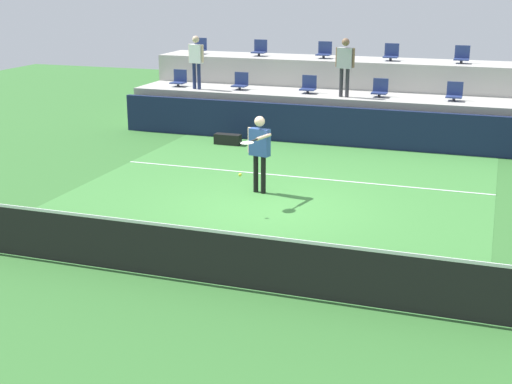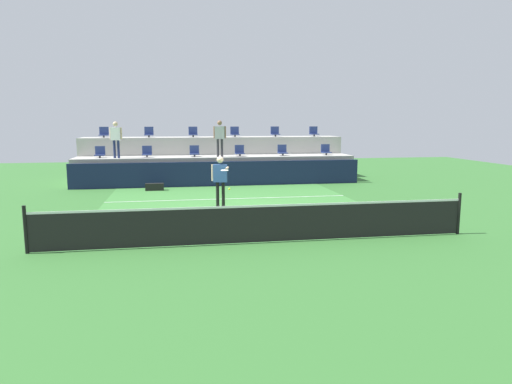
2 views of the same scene
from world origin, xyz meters
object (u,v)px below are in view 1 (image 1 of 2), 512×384
object	(u,v)px
stadium_chair_upper_far_left	(200,47)
stadium_chair_upper_mid_left	(324,51)
stadium_chair_upper_left	(260,49)
stadium_chair_lower_left	(241,82)
spectator_in_white	(196,57)
stadium_chair_lower_mid_left	(309,86)
tennis_player	(259,147)
stadium_chair_lower_mid_right	(380,89)
stadium_chair_upper_mid_right	(391,54)
stadium_chair_upper_right	(462,56)
stadium_chair_lower_far_left	(179,79)
equipment_bag	(228,139)
stadium_chair_lower_right	(454,93)
spectator_leaning_on_rail	(345,62)
tennis_ball	(240,175)

from	to	relation	value
stadium_chair_upper_far_left	stadium_chair_upper_mid_left	xyz separation A→B (m)	(4.32, 0.00, 0.00)
stadium_chair_upper_far_left	stadium_chair_upper_left	xyz separation A→B (m)	(2.15, 0.00, 0.00)
stadium_chair_lower_left	spectator_in_white	bearing A→B (deg)	-163.59
stadium_chair_upper_far_left	stadium_chair_lower_mid_left	bearing A→B (deg)	-22.70
stadium_chair_upper_left	stadium_chair_upper_mid_left	xyz separation A→B (m)	(2.17, 0.00, 0.00)
stadium_chair_lower_mid_left	stadium_chair_upper_mid_left	world-z (taller)	stadium_chair_upper_mid_left
tennis_player	spectator_in_white	xyz separation A→B (m)	(-4.07, 5.98, 1.17)
stadium_chair_lower_left	tennis_player	size ratio (longest dim) A/B	0.30
stadium_chair_lower_mid_right	stadium_chair_upper_left	bearing A→B (deg)	157.26
stadium_chair_upper_mid_right	tennis_player	bearing A→B (deg)	-100.71
tennis_player	spectator_in_white	size ratio (longest dim) A/B	1.06
stadium_chair_upper_far_left	stadium_chair_upper_left	world-z (taller)	same
stadium_chair_lower_mid_right	spectator_in_white	world-z (taller)	spectator_in_white
stadium_chair_upper_right	stadium_chair_lower_far_left	bearing A→B (deg)	-168.05
stadium_chair_lower_mid_left	stadium_chair_upper_far_left	size ratio (longest dim) A/B	1.00
stadium_chair_lower_left	equipment_bag	distance (m)	2.54
stadium_chair_upper_mid_left	tennis_player	bearing A→B (deg)	-85.95
stadium_chair_lower_right	stadium_chair_upper_far_left	distance (m)	8.76
stadium_chair_lower_mid_right	equipment_bag	size ratio (longest dim) A/B	0.68
stadium_chair_lower_mid_right	stadium_chair_upper_mid_right	size ratio (longest dim) A/B	1.00
stadium_chair_lower_far_left	stadium_chair_upper_left	xyz separation A→B (m)	(2.10, 1.80, 0.85)
stadium_chair_upper_left	tennis_player	xyz separation A→B (m)	(2.75, -8.17, -1.26)
stadium_chair_upper_right	stadium_chair_lower_mid_left	bearing A→B (deg)	-157.07
stadium_chair_upper_mid_right	stadium_chair_upper_right	bearing A→B (deg)	0.00
stadium_chair_upper_far_left	stadium_chair_upper_left	bearing A→B (deg)	0.00
stadium_chair_lower_left	spectator_leaning_on_rail	bearing A→B (deg)	-6.57
stadium_chair_upper_left	tennis_ball	bearing A→B (deg)	-73.47
stadium_chair_lower_right	tennis_player	bearing A→B (deg)	-119.71
stadium_chair_lower_far_left	stadium_chair_upper_right	distance (m)	8.74
stadium_chair_lower_mid_left	spectator_leaning_on_rail	bearing A→B (deg)	-18.28
stadium_chair_lower_far_left	stadium_chair_lower_mid_right	world-z (taller)	same
stadium_chair_lower_left	stadium_chair_lower_mid_left	distance (m)	2.17
spectator_leaning_on_rail	stadium_chair_upper_left	bearing A→B (deg)	146.63
stadium_chair_lower_mid_right	stadium_chair_upper_mid_right	world-z (taller)	stadium_chair_upper_mid_right
stadium_chair_lower_far_left	stadium_chair_lower_right	xyz separation A→B (m)	(8.48, 0.00, 0.00)
stadium_chair_lower_far_left	stadium_chair_lower_left	distance (m)	2.08
stadium_chair_lower_mid_right	stadium_chair_lower_far_left	bearing A→B (deg)	180.00
stadium_chair_upper_mid_right	tennis_ball	size ratio (longest dim) A/B	7.65
stadium_chair_lower_right	spectator_in_white	distance (m)	7.75
spectator_in_white	tennis_player	bearing A→B (deg)	-55.75
stadium_chair_lower_mid_left	stadium_chair_upper_far_left	xyz separation A→B (m)	(-4.30, 1.80, 0.85)
tennis_player	stadium_chair_lower_mid_left	bearing A→B (deg)	95.37
stadium_chair_lower_left	stadium_chair_upper_left	distance (m)	1.99
stadium_chair_upper_mid_left	spectator_in_white	distance (m)	4.12
stadium_chair_lower_left	stadium_chair_lower_mid_right	size ratio (longest dim) A/B	1.00
stadium_chair_lower_mid_left	spectator_leaning_on_rail	world-z (taller)	spectator_leaning_on_rail
equipment_bag	stadium_chair_upper_left	bearing A→B (deg)	95.41
stadium_chair_lower_mid_right	equipment_bag	world-z (taller)	stadium_chair_lower_mid_right
stadium_chair_lower_left	tennis_player	distance (m)	6.96
stadium_chair_upper_mid_left	tennis_player	size ratio (longest dim) A/B	0.30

